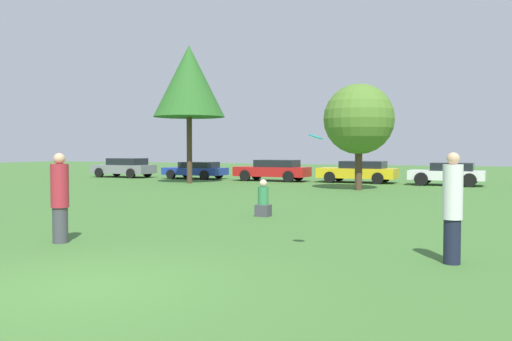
# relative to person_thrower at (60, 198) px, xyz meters

# --- Properties ---
(ground_plane) EXTENTS (120.00, 120.00, 0.00)m
(ground_plane) POSITION_rel_person_thrower_xyz_m (2.96, -2.56, -0.94)
(ground_plane) COLOR #3D6B2D
(person_thrower) EXTENTS (0.36, 0.36, 1.86)m
(person_thrower) POSITION_rel_person_thrower_xyz_m (0.00, 0.00, 0.00)
(person_thrower) COLOR #3F3F47
(person_thrower) RESTS_ON ground
(person_catcher) EXTENTS (0.33, 0.33, 1.88)m
(person_catcher) POSITION_rel_person_thrower_xyz_m (7.53, 1.12, 0.02)
(person_catcher) COLOR #191E33
(person_catcher) RESTS_ON ground
(frisbee) EXTENTS (0.27, 0.26, 0.13)m
(frisbee) POSITION_rel_person_thrower_xyz_m (5.21, 0.88, 1.22)
(frisbee) COLOR #19B2D8
(bystander_sitting) EXTENTS (0.41, 0.34, 1.07)m
(bystander_sitting) POSITION_rel_person_thrower_xyz_m (2.09, 5.75, -0.49)
(bystander_sitting) COLOR #3F3F47
(bystander_sitting) RESTS_ON ground
(tree_0) EXTENTS (4.02, 4.02, 7.77)m
(tree_0) POSITION_rel_person_thrower_xyz_m (-7.65, 17.85, 4.81)
(tree_0) COLOR #473323
(tree_0) RESTS_ON ground
(tree_1) EXTENTS (3.32, 3.32, 5.01)m
(tree_1) POSITION_rel_person_thrower_xyz_m (2.28, 16.73, 2.40)
(tree_1) COLOR #473323
(tree_1) RESTS_ON ground
(parked_car_grey) EXTENTS (4.35, 2.08, 1.31)m
(parked_car_grey) POSITION_rel_person_thrower_xyz_m (-15.13, 21.67, -0.24)
(parked_car_grey) COLOR slate
(parked_car_grey) RESTS_ON ground
(parked_car_blue) EXTENTS (4.08, 2.13, 1.11)m
(parked_car_blue) POSITION_rel_person_thrower_xyz_m (-9.70, 22.09, -0.34)
(parked_car_blue) COLOR #1E389E
(parked_car_blue) RESTS_ON ground
(parked_car_red) EXTENTS (4.57, 1.91, 1.29)m
(parked_car_red) POSITION_rel_person_thrower_xyz_m (-4.15, 21.82, -0.25)
(parked_car_red) COLOR red
(parked_car_red) RESTS_ON ground
(parked_car_yellow) EXTENTS (4.47, 2.11, 1.25)m
(parked_car_yellow) POSITION_rel_person_thrower_xyz_m (0.99, 22.32, -0.26)
(parked_car_yellow) COLOR gold
(parked_car_yellow) RESTS_ON ground
(parked_car_white) EXTENTS (3.86, 1.95, 1.22)m
(parked_car_white) POSITION_rel_person_thrower_xyz_m (5.90, 21.83, -0.28)
(parked_car_white) COLOR silver
(parked_car_white) RESTS_ON ground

